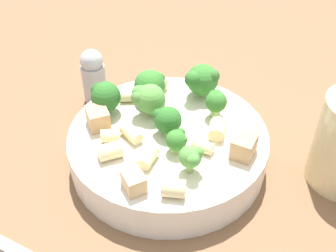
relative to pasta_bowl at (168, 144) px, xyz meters
name	(u,v)px	position (x,y,z in m)	size (l,w,h in m)	color
ground_plane	(168,159)	(0.00, 0.00, -0.02)	(2.00, 2.00, 0.00)	brown
pasta_bowl	(168,144)	(0.00, 0.00, 0.00)	(0.22, 0.22, 0.04)	silver
broccoli_floret_0	(177,140)	(-0.02, 0.03, 0.03)	(0.02, 0.02, 0.03)	#93B766
broccoli_floret_1	(105,96)	(0.08, -0.02, 0.04)	(0.04, 0.04, 0.04)	#93B766
broccoli_floret_2	(167,119)	(0.00, 0.00, 0.04)	(0.03, 0.03, 0.03)	#93B766
broccoli_floret_3	(148,98)	(0.03, -0.02, 0.04)	(0.04, 0.03, 0.04)	#84AD60
broccoli_floret_4	(150,84)	(0.04, -0.05, 0.04)	(0.04, 0.04, 0.04)	#9EC175
broccoli_floret_5	(191,157)	(-0.04, 0.05, 0.04)	(0.02, 0.03, 0.03)	#84AD60
broccoli_floret_6	(202,80)	(-0.02, -0.08, 0.04)	(0.04, 0.04, 0.04)	#93B766
broccoli_floret_7	(216,101)	(-0.04, -0.05, 0.04)	(0.03, 0.03, 0.03)	#9EC175
rigatoni_0	(110,151)	(0.05, 0.05, 0.03)	(0.02, 0.02, 0.02)	beige
rigatoni_1	(131,134)	(0.04, 0.02, 0.02)	(0.01, 0.01, 0.03)	beige
rigatoni_2	(203,146)	(-0.04, 0.02, 0.02)	(0.01, 0.01, 0.02)	beige
rigatoni_3	(110,136)	(0.06, 0.03, 0.02)	(0.01, 0.01, 0.02)	beige
rigatoni_4	(217,129)	(-0.05, -0.01, 0.03)	(0.02, 0.02, 0.02)	beige
rigatoni_5	(174,188)	(-0.03, 0.08, 0.03)	(0.02, 0.02, 0.02)	beige
rigatoni_6	(248,134)	(-0.09, -0.02, 0.02)	(0.01, 0.01, 0.02)	beige
rigatoni_7	(131,96)	(0.06, -0.04, 0.02)	(0.01, 0.01, 0.03)	beige
rigatoni_8	(157,84)	(0.04, -0.08, 0.03)	(0.02, 0.02, 0.02)	beige
rigatoni_9	(148,157)	(0.01, 0.05, 0.02)	(0.01, 0.01, 0.03)	beige
chicken_chunk_0	(244,146)	(-0.09, 0.01, 0.03)	(0.03, 0.02, 0.02)	tan
chicken_chunk_1	(134,182)	(0.01, 0.09, 0.03)	(0.02, 0.02, 0.02)	tan
chicken_chunk_2	(98,118)	(0.08, 0.01, 0.03)	(0.03, 0.02, 0.02)	tan
pepper_shaker	(93,76)	(0.13, -0.09, 0.02)	(0.03, 0.03, 0.08)	#B2B2B7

